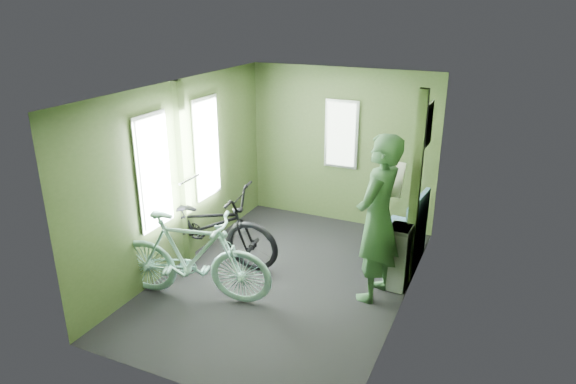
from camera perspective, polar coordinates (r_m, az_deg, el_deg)
name	(u,v)px	position (r m, az deg, el deg)	size (l,w,h in m)	color
room	(283,165)	(5.74, -0.59, 3.00)	(4.00, 4.02, 2.31)	black
bicycle_black	(206,262)	(6.76, -9.12, -7.65)	(0.70, 2.01, 1.06)	black
bicycle_mint	(195,299)	(6.00, -10.34, -11.67)	(0.51, 1.80, 1.08)	#8AC2BA
passenger	(378,219)	(5.63, 9.95, -2.95)	(0.57, 0.76, 1.90)	#294B2D
waste_box	(399,257)	(6.11, 12.18, -7.07)	(0.23, 0.32, 0.77)	gray
bench_seat	(401,242)	(6.76, 12.40, -5.39)	(0.55, 0.89, 0.90)	#2F4B64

